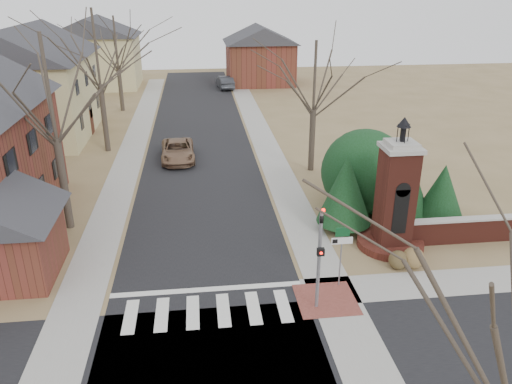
{
  "coord_description": "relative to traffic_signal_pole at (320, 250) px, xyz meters",
  "views": [
    {
      "loc": [
        -0.05,
        -15.53,
        11.98
      ],
      "look_at": [
        2.52,
        6.0,
        2.79
      ],
      "focal_mm": 35.0,
      "sensor_mm": 36.0,
      "label": 1
    }
  ],
  "objects": [
    {
      "name": "house_distant_right",
      "position": [
        3.69,
        47.42,
        1.06
      ],
      "size": [
        8.8,
        8.8,
        7.3
      ],
      "color": "maroon",
      "rests_on": "ground"
    },
    {
      "name": "evergreen_mid",
      "position": [
        6.2,
        7.63,
        0.01
      ],
      "size": [
        3.4,
        3.4,
        4.7
      ],
      "color": "#473D33",
      "rests_on": "ground"
    },
    {
      "name": "sidewalk_left",
      "position": [
        -9.5,
        21.43,
        -2.58
      ],
      "size": [
        2.0,
        60.0,
        0.02
      ],
      "primitive_type": "cube",
      "color": "gray",
      "rests_on": "ground"
    },
    {
      "name": "bare_tree_0",
      "position": [
        -11.3,
        8.43,
        5.11
      ],
      "size": [
        8.05,
        8.05,
        11.15
      ],
      "color": "#473D33",
      "rests_on": "ground"
    },
    {
      "name": "ground",
      "position": [
        -4.3,
        -0.57,
        -2.59
      ],
      "size": [
        120.0,
        120.0,
        0.0
      ],
      "primitive_type": "plane",
      "color": "brown",
      "rests_on": "ground"
    },
    {
      "name": "house_stucco_left",
      "position": [
        -17.8,
        26.42,
        2.01
      ],
      "size": [
        9.8,
        12.8,
        9.28
      ],
      "color": "#C9BD86",
      "rests_on": "ground"
    },
    {
      "name": "brick_garden_wall",
      "position": [
        9.2,
        4.43,
        -1.93
      ],
      "size": [
        7.5,
        0.5,
        1.3
      ],
      "color": "#5A231A",
      "rests_on": "ground"
    },
    {
      "name": "bare_tree_3",
      "position": [
        3.2,
        15.43,
        4.1
      ],
      "size": [
        7.0,
        7.0,
        9.7
      ],
      "color": "#473D33",
      "rests_on": "ground"
    },
    {
      "name": "evergreen_mass",
      "position": [
        4.7,
        8.93,
        -0.19
      ],
      "size": [
        4.8,
        4.8,
        4.8
      ],
      "primitive_type": "sphere",
      "color": "black",
      "rests_on": "ground"
    },
    {
      "name": "evergreen_near",
      "position": [
        2.9,
        6.43,
        -0.29
      ],
      "size": [
        2.8,
        2.8,
        4.1
      ],
      "color": "#473D33",
      "rests_on": "ground"
    },
    {
      "name": "sidewalk_right_main",
      "position": [
        0.9,
        21.43,
        -2.58
      ],
      "size": [
        2.0,
        60.0,
        0.02
      ],
      "primitive_type": "cube",
      "color": "gray",
      "rests_on": "ground"
    },
    {
      "name": "curb_apron",
      "position": [
        0.5,
        0.43,
        -2.57
      ],
      "size": [
        2.4,
        2.4,
        0.02
      ],
      "primitive_type": "cube",
      "color": "brown",
      "rests_on": "ground"
    },
    {
      "name": "bare_tree_1",
      "position": [
        -11.3,
        21.43,
        5.44
      ],
      "size": [
        8.4,
        8.4,
        11.64
      ],
      "color": "#473D33",
      "rests_on": "ground"
    },
    {
      "name": "pickup_truck",
      "position": [
        -5.9,
        18.6,
        -1.89
      ],
      "size": [
        2.52,
        5.11,
        1.4
      ],
      "primitive_type": "imported",
      "rotation": [
        0.0,
        0.0,
        0.04
      ],
      "color": "brown",
      "rests_on": "ground"
    },
    {
      "name": "house_distant_left",
      "position": [
        -16.31,
        47.42,
        1.66
      ],
      "size": [
        10.8,
        8.8,
        8.53
      ],
      "color": "#C9BD86",
      "rests_on": "ground"
    },
    {
      "name": "cross_street",
      "position": [
        -4.3,
        -3.57,
        -2.58
      ],
      "size": [
        120.0,
        8.0,
        0.01
      ],
      "primitive_type": "cube",
      "color": "black",
      "rests_on": "ground"
    },
    {
      "name": "dry_shrub_right",
      "position": [
        5.0,
        2.43,
        -2.1
      ],
      "size": [
        0.97,
        0.97,
        0.97
      ],
      "primitive_type": "sphere",
      "color": "brown",
      "rests_on": "ground"
    },
    {
      "name": "sign_post",
      "position": [
        1.29,
        1.41,
        -0.64
      ],
      "size": [
        0.9,
        0.07,
        2.75
      ],
      "color": "slate",
      "rests_on": "ground"
    },
    {
      "name": "evergreen_far",
      "position": [
        8.2,
        6.63,
        -0.69
      ],
      "size": [
        2.4,
        2.4,
        3.3
      ],
      "color": "#473D33",
      "rests_on": "ground"
    },
    {
      "name": "garage_left",
      "position": [
        -12.82,
        3.92,
        -0.35
      ],
      "size": [
        4.8,
        4.8,
        4.29
      ],
      "color": "maroon",
      "rests_on": "ground"
    },
    {
      "name": "brick_gate_monument",
      "position": [
        4.7,
        4.42,
        -0.42
      ],
      "size": [
        3.2,
        3.2,
        6.47
      ],
      "color": "#5A231A",
      "rests_on": "ground"
    },
    {
      "name": "traffic_signal_pole",
      "position": [
        0.0,
        0.0,
        0.0
      ],
      "size": [
        0.28,
        0.41,
        4.5
      ],
      "color": "slate",
      "rests_on": "ground"
    },
    {
      "name": "crosswalk_zone",
      "position": [
        -4.3,
        0.23,
        -2.58
      ],
      "size": [
        8.0,
        2.2,
        0.02
      ],
      "primitive_type": "cube",
      "color": "silver",
      "rests_on": "ground"
    },
    {
      "name": "bare_tree_2",
      "position": [
        -11.8,
        34.43,
        4.44
      ],
      "size": [
        7.35,
        7.35,
        10.19
      ],
      "color": "#473D33",
      "rests_on": "ground"
    },
    {
      "name": "distant_car",
      "position": [
        -0.9,
        44.4,
        -1.82
      ],
      "size": [
        2.12,
        4.8,
        1.53
      ],
      "primitive_type": "imported",
      "rotation": [
        0.0,
        0.0,
        3.25
      ],
      "color": "#34373C",
      "rests_on": "ground"
    },
    {
      "name": "main_street",
      "position": [
        -4.3,
        21.43,
        -2.58
      ],
      "size": [
        8.0,
        70.0,
        0.01
      ],
      "primitive_type": "cube",
      "color": "black",
      "rests_on": "ground"
    },
    {
      "name": "dry_shrub_left",
      "position": [
        4.3,
        2.43,
        -2.16
      ],
      "size": [
        0.86,
        0.86,
        0.86
      ],
      "primitive_type": "sphere",
      "color": "#504124",
      "rests_on": "ground"
    },
    {
      "name": "stop_bar",
      "position": [
        -4.3,
        1.73,
        -2.58
      ],
      "size": [
        8.0,
        0.35,
        0.02
      ],
      "primitive_type": "cube",
      "color": "silver",
      "rests_on": "ground"
    }
  ]
}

